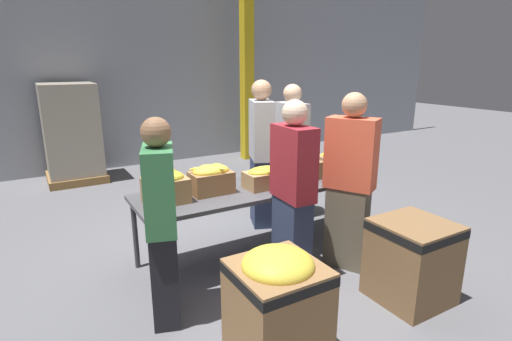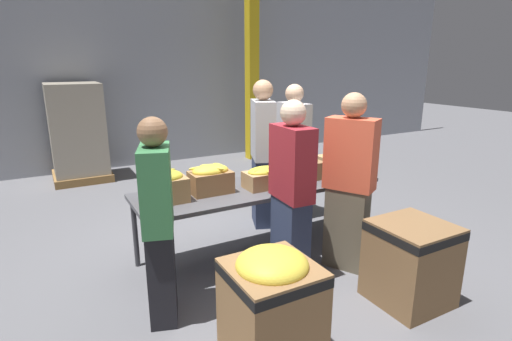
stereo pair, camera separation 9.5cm
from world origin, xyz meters
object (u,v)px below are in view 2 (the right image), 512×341
Objects in this scene: banana_box_0 at (165,186)px; banana_box_3 at (304,168)px; pallet_stack_0 at (78,133)px; donation_bin_1 at (411,260)px; banana_box_4 at (337,161)px; donation_bin_0 at (272,301)px; volunteer_0 at (293,153)px; support_pillar at (252,61)px; banana_box_1 at (211,178)px; banana_box_2 at (265,177)px; volunteer_3 at (291,194)px; volunteer_4 at (159,224)px; volunteer_1 at (349,185)px; volunteer_2 at (263,155)px; sorting_table at (259,190)px.

banana_box_0 is 1.53m from banana_box_3.
donation_bin_1 is at bearing -69.02° from pallet_stack_0.
banana_box_0 is 0.55× the size of donation_bin_1.
banana_box_4 reaches higher than donation_bin_0.
support_pillar is (1.09, 3.13, 1.14)m from volunteer_0.
donation_bin_1 is at bearing 0.00° from donation_bin_0.
banana_box_4 is 1.57m from donation_bin_1.
donation_bin_0 is at bearing -131.99° from banana_box_3.
banana_box_1 is 0.55m from banana_box_2.
volunteer_3 is 1.04× the size of volunteer_4.
banana_box_4 is at bearing -61.01° from volunteer_1.
volunteer_2 is 1.10× the size of volunteer_4.
donation_bin_0 reaches higher than sorting_table.
banana_box_4 is at bearing 65.93° from volunteer_2.
sorting_table is 1.37m from volunteer_4.
banana_box_1 is 0.24× the size of volunteer_3.
pallet_stack_0 is at bearing 179.20° from support_pillar.
support_pillar is (1.56, 3.17, 1.11)m from volunteer_2.
banana_box_3 reaches higher than banana_box_4.
volunteer_4 is at bearing -88.32° from pallet_stack_0.
sorting_table is at bearing 63.75° from donation_bin_0.
volunteer_3 is (0.52, -0.63, -0.06)m from banana_box_1.
volunteer_1 is at bearing -122.34° from banana_box_4.
support_pillar is at bearing 69.53° from banana_box_3.
sorting_table is at bearing 102.76° from banana_box_2.
volunteer_0 is at bearing -39.78° from volunteer_4.
volunteer_1 is 1.07× the size of volunteer_4.
volunteer_2 reaches higher than banana_box_2.
pallet_stack_0 reaches higher than banana_box_4.
banana_box_1 is at bearing 29.40° from volunteer_1.
support_pillar reaches higher than volunteer_0.
sorting_table is 1.58m from donation_bin_0.
banana_box_4 is (1.58, 0.02, -0.02)m from banana_box_1.
pallet_stack_0 is at bearing 109.03° from banana_box_2.
banana_box_1 reaches higher than donation_bin_1.
donation_bin_0 is (-0.16, -1.43, -0.48)m from banana_box_1.
sorting_table is 1.52× the size of volunteer_3.
support_pillar is 2.43× the size of pallet_stack_0.
volunteer_0 reaches higher than pallet_stack_0.
volunteer_1 is at bearing 28.63° from volunteer_2.
support_pillar is (1.31, 5.25, 1.62)m from donation_bin_1.
donation_bin_1 is (-0.38, -1.44, -0.50)m from banana_box_4.
donation_bin_1 is 0.43× the size of pallet_stack_0.
volunteer_4 is at bearing -163.77° from banana_box_4.
volunteer_0 is 1.00× the size of volunteer_1.
volunteer_0 is (-0.16, 0.67, -0.02)m from banana_box_4.
banana_box_4 is at bearing -103.77° from support_pillar.
banana_box_1 is at bearing 41.97° from volunteer_3.
banana_box_3 is at bearing -3.01° from sorting_table.
volunteer_0 is 2.16× the size of donation_bin_0.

